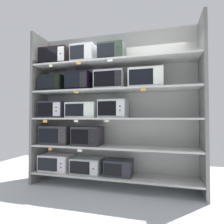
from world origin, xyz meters
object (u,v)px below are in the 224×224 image
at_px(microwave_4, 88,136).
at_px(microwave_7, 114,109).
at_px(microwave_5, 55,110).
at_px(microwave_11, 146,79).
at_px(microwave_2, 119,167).
at_px(microwave_12, 57,58).
at_px(microwave_8, 54,84).
at_px(microwave_6, 83,110).
at_px(microwave_13, 84,55).
at_px(microwave_10, 110,81).
at_px(microwave_14, 112,53).
at_px(microwave_1, 88,165).
at_px(microwave_0, 56,162).
at_px(microwave_3, 57,135).
at_px(microwave_9, 80,82).

bearing_deg(microwave_4, microwave_7, -0.01).
relative_size(microwave_5, microwave_11, 0.86).
distance_m(microwave_2, microwave_12, 2.32).
bearing_deg(microwave_8, microwave_6, 0.01).
distance_m(microwave_2, microwave_13, 2.09).
distance_m(microwave_10, microwave_14, 0.48).
bearing_deg(microwave_6, microwave_5, -179.99).
distance_m(microwave_1, microwave_8, 1.63).
height_order(microwave_10, microwave_11, same).
bearing_deg(microwave_12, microwave_8, 179.92).
bearing_deg(microwave_7, microwave_2, 0.17).
distance_m(microwave_0, microwave_3, 0.51).
bearing_deg(microwave_4, microwave_2, 0.02).
relative_size(microwave_9, microwave_12, 0.79).
height_order(microwave_11, microwave_14, microwave_14).
height_order(microwave_6, microwave_12, microwave_12).
bearing_deg(microwave_9, microwave_8, -180.00).
bearing_deg(microwave_2, microwave_3, -179.99).
height_order(microwave_11, microwave_12, microwave_12).
distance_m(microwave_1, microwave_4, 0.52).
xyz_separation_m(microwave_3, microwave_10, (1.04, -0.00, 0.97)).
bearing_deg(microwave_7, microwave_3, 180.00).
distance_m(microwave_0, microwave_5, 0.98).
distance_m(microwave_3, microwave_13, 1.57).
height_order(microwave_4, microwave_12, microwave_12).
bearing_deg(microwave_13, microwave_2, 0.01).
xyz_separation_m(microwave_5, microwave_8, (-0.01, -0.00, 0.49)).
bearing_deg(microwave_12, microwave_6, 0.02).
distance_m(microwave_4, microwave_6, 0.47).
relative_size(microwave_9, microwave_14, 0.99).
distance_m(microwave_8, microwave_12, 0.50).
relative_size(microwave_5, microwave_13, 1.15).
bearing_deg(microwave_0, microwave_6, 0.01).
xyz_separation_m(microwave_4, microwave_9, (-0.15, -0.00, 0.98)).
height_order(microwave_4, microwave_6, microwave_6).
relative_size(microwave_0, microwave_1, 1.09).
height_order(microwave_13, microwave_14, microwave_13).
bearing_deg(microwave_7, microwave_14, -179.99).
relative_size(microwave_12, microwave_13, 1.31).
distance_m(microwave_4, microwave_7, 0.68).
bearing_deg(microwave_13, microwave_4, -0.10).
relative_size(microwave_11, microwave_12, 1.02).
distance_m(microwave_1, microwave_11, 1.82).
bearing_deg(microwave_3, microwave_13, 0.02).
distance_m(microwave_1, microwave_10, 1.55).
height_order(microwave_1, microwave_14, microwave_14).
bearing_deg(microwave_1, microwave_6, 179.95).
xyz_separation_m(microwave_11, microwave_12, (-1.68, -0.00, 0.49)).
xyz_separation_m(microwave_5, microwave_7, (1.15, 0.00, 0.00)).
bearing_deg(microwave_6, microwave_9, -179.94).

